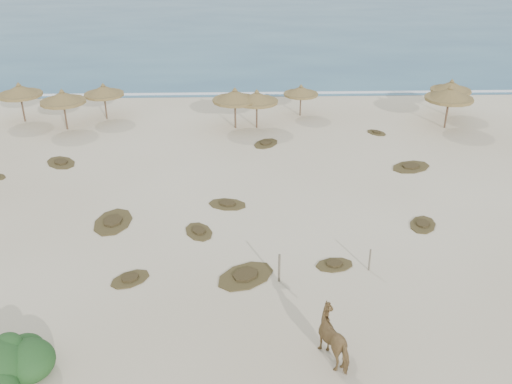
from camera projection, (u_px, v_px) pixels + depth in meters
ground at (218, 260)px, 25.71m from camera, size 160.00×160.00×0.00m
ocean at (232, 7)px, 92.89m from camera, size 200.00×100.00×0.01m
foam_line at (227, 94)px, 49.00m from camera, size 70.00×0.60×0.01m
palapa_0 at (20, 91)px, 41.59m from camera, size 3.70×3.70×2.98m
palapa_1 at (63, 98)px, 40.05m from camera, size 3.99×3.99×2.99m
palapa_2 at (104, 91)px, 42.19m from camera, size 3.57×3.57×2.77m
palapa_3 at (235, 96)px, 40.32m from camera, size 3.84×3.84×3.01m
palapa_4 at (257, 98)px, 40.39m from camera, size 3.81×3.81×2.86m
palapa_5 at (301, 91)px, 43.00m from camera, size 3.34×3.34×2.45m
palapa_6 at (451, 87)px, 42.94m from camera, size 3.61×3.61×2.84m
palapa_7 at (450, 95)px, 40.25m from camera, size 4.09×4.09×3.19m
horse at (336, 338)px, 19.72m from camera, size 1.75×2.30×1.76m
fence_post_near at (279, 268)px, 23.95m from camera, size 0.13×0.13×1.34m
fence_post_far at (370, 260)px, 24.76m from camera, size 0.08×0.08×1.06m
scrub_1 at (113, 222)px, 28.78m from camera, size 2.09×3.00×0.16m
scrub_2 at (199, 231)px, 27.90m from camera, size 1.89×2.25×0.16m
scrub_3 at (227, 204)px, 30.49m from camera, size 2.34×1.81×0.16m
scrub_4 at (423, 224)px, 28.52m from camera, size 1.97×2.28×0.16m
scrub_5 at (411, 167)px, 34.94m from camera, size 3.10×2.71×0.16m
scrub_6 at (61, 162)px, 35.52m from camera, size 2.69×2.80×0.16m
scrub_7 at (266, 143)px, 38.43m from camera, size 2.31×2.50×0.16m
scrub_9 at (246, 276)px, 24.51m from camera, size 3.28×3.13×0.16m
scrub_10 at (376, 132)px, 40.31m from camera, size 1.70×1.76×0.16m
scrub_11 at (130, 279)px, 24.31m from camera, size 2.12×2.01×0.16m
scrub_12 at (334, 265)px, 25.29m from camera, size 1.93×1.47×0.16m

